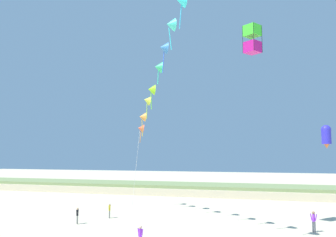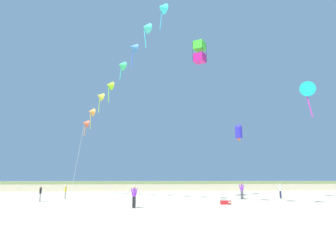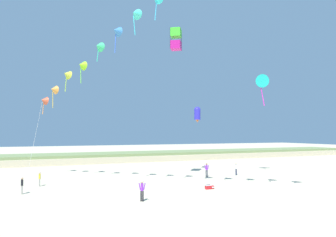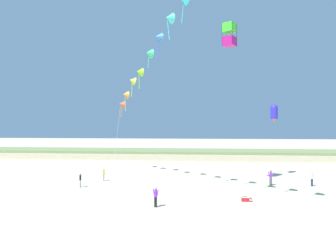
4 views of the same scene
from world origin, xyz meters
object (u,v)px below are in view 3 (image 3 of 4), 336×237
Objects in this scene: person_mid_center at (236,168)px; person_near_left at (40,178)px; person_far_right at (207,169)px; large_kite_low_lead at (262,81)px; beach_cooler at (208,187)px; person_near_right at (22,184)px; person_far_left at (142,189)px; beach_ball at (213,187)px; large_kite_mid_trail at (197,114)px; large_kite_high_solo at (176,39)px.

person_near_left is at bearing 177.55° from person_mid_center.
large_kite_low_lead is (8.54, -0.61, 11.76)m from person_far_right.
large_kite_low_lead is at bearing 28.01° from beach_cooler.
person_near_right is at bearing -110.92° from person_near_left.
person_far_left reaches higher than beach_ball.
large_kite_low_lead is at bearing -45.52° from large_kite_mid_trail.
beach_cooler is at bearing -151.99° from large_kite_low_lead.
beach_cooler is at bearing 177.05° from beach_ball.
person_near_right is at bearing -158.78° from large_kite_mid_trail.
large_kite_low_lead is at bearing 4.37° from person_near_right.
person_far_right is 4.81× the size of beach_ball.
person_mid_center is (24.02, -1.03, 0.07)m from person_near_left.
large_kite_mid_trail is (13.80, 15.94, 7.45)m from person_far_left.
beach_cooler reaches higher than beach_ball.
person_far_right is 8.43m from beach_cooler.
large_kite_high_solo is 18.00m from beach_cooler.
large_kite_mid_trail is (-2.45, 6.17, 7.50)m from person_mid_center.
large_kite_mid_trail reaches higher than beach_ball.
large_kite_mid_trail is (-6.56, 6.68, -4.34)m from large_kite_low_lead.
large_kite_low_lead reaches higher than large_kite_mid_trail.
person_far_left is 0.38× the size of large_kite_low_lead.
large_kite_low_lead is at bearing 24.48° from person_far_left.
person_near_right is at bearing -172.81° from large_kite_high_solo.
person_mid_center is at bearing 4.40° from large_kite_high_solo.
large_kite_high_solo is at bearing -133.94° from large_kite_mid_trail.
person_near_left is at bearing 177.30° from person_far_right.
person_far_left reaches higher than person_near_left.
person_near_left is 24.04m from person_mid_center.
large_kite_high_solo reaches higher than beach_ball.
beach_ball is at bearing -2.95° from beach_cooler.
large_kite_high_solo reaches higher than person_far_right.
beach_cooler is (-8.53, -7.23, -0.72)m from person_mid_center.
large_kite_low_lead is (28.13, -1.53, 11.90)m from person_near_left.
large_kite_mid_trail reaches higher than person_near_left.
person_mid_center is 10.86m from beach_ball.
large_kite_high_solo reaches higher than person_near_left.
beach_ball is at bearing -14.43° from person_near_right.
large_kite_low_lead is 12.24× the size of beach_ball.
large_kite_high_solo is at bearing 94.74° from beach_cooler.
large_kite_mid_trail is 0.93× the size of large_kite_high_solo.
large_kite_mid_trail is (23.02, 8.94, 7.54)m from person_near_right.
person_mid_center is 4.47× the size of beach_ball.
person_far_left is 25.28m from large_kite_low_lead.
person_near_right is 21.23m from person_far_right.
large_kite_high_solo is (7.18, 9.07, 16.00)m from person_far_left.
person_far_right is at bearing 7.77° from person_near_right.
large_kite_high_solo is 18.06m from beach_ball.
person_far_left is 15.40m from person_far_right.
large_kite_mid_trail is at bearing 71.91° from person_far_right.
large_kite_high_solo reaches higher than large_kite_mid_trail.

